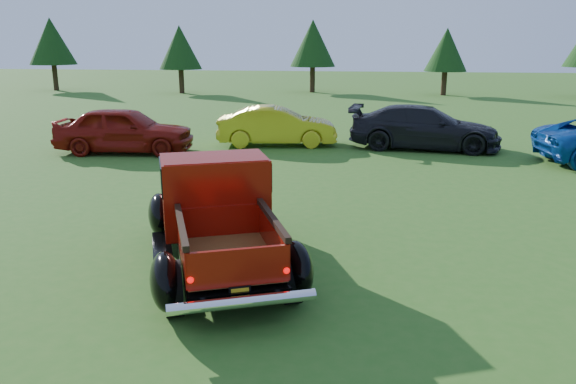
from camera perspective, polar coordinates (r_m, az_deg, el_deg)
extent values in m
plane|color=#30631C|center=(10.13, 2.57, -5.43)|extent=(120.00, 120.00, 0.00)
cylinder|color=#332114|center=(45.67, -22.56, 10.69)|extent=(0.36, 0.36, 1.87)
cone|color=black|center=(45.59, -22.90, 13.94)|extent=(3.33, 3.33, 3.33)
cylinder|color=#332114|center=(40.64, -10.77, 11.00)|extent=(0.36, 0.36, 1.66)
cone|color=black|center=(40.55, -10.93, 14.24)|extent=(2.94, 2.94, 2.94)
cylinder|color=#332114|center=(40.72, 2.50, 11.36)|extent=(0.36, 0.36, 1.80)
cone|color=black|center=(40.64, 2.54, 14.88)|extent=(3.20, 3.20, 3.20)
cylinder|color=#332114|center=(39.88, 15.56, 10.60)|extent=(0.36, 0.36, 1.58)
cone|color=black|center=(39.79, 15.79, 13.75)|extent=(2.82, 2.82, 2.82)
cylinder|color=black|center=(7.70, -11.59, -9.58)|extent=(0.49, 0.78, 0.75)
cylinder|color=black|center=(7.90, 0.23, -8.60)|extent=(0.49, 0.78, 0.75)
cylinder|color=black|center=(10.52, -12.36, -2.83)|extent=(0.49, 0.78, 0.75)
cylinder|color=black|center=(10.67, -3.73, -2.25)|extent=(0.49, 0.78, 0.75)
cube|color=black|center=(9.17, -7.04, -4.96)|extent=(2.87, 4.60, 0.19)
cube|color=maroon|center=(10.53, -8.15, -0.14)|extent=(2.01, 1.91, 0.58)
cube|color=silver|center=(11.23, -8.54, 0.76)|extent=(1.42, 0.61, 0.47)
cube|color=maroon|center=(9.27, -7.43, -0.16)|extent=(1.96, 1.63, 1.23)
cube|color=black|center=(9.19, -7.50, 1.82)|extent=(1.96, 1.56, 0.47)
cube|color=maroon|center=(9.14, -7.56, 3.38)|extent=(1.86, 1.51, 0.08)
cube|color=brown|center=(8.02, -6.03, -6.70)|extent=(1.88, 2.22, 0.05)
cube|color=maroon|center=(7.88, -10.69, -5.38)|extent=(0.74, 1.77, 0.49)
cube|color=maroon|center=(8.03, -1.57, -4.71)|extent=(0.74, 1.77, 0.49)
cube|color=maroon|center=(8.82, -6.94, -3.00)|extent=(1.20, 0.52, 0.49)
cube|color=maroon|center=(7.06, -5.01, -7.63)|extent=(1.20, 0.52, 0.49)
cube|color=black|center=(7.78, -10.79, -3.36)|extent=(0.78, 1.78, 0.08)
cube|color=black|center=(7.94, -1.59, -2.72)|extent=(0.78, 1.78, 0.08)
ellipsoid|color=black|center=(7.65, -12.35, -8.86)|extent=(0.77, 1.09, 0.83)
ellipsoid|color=black|center=(7.87, 0.90, -7.78)|extent=(0.77, 1.09, 0.83)
ellipsoid|color=black|center=(10.49, -12.91, -2.27)|extent=(0.77, 1.09, 0.83)
ellipsoid|color=black|center=(10.65, -3.24, -1.63)|extent=(0.77, 1.09, 0.83)
cube|color=black|center=(9.12, -12.61, -6.11)|extent=(1.01, 1.95, 0.06)
cube|color=black|center=(9.30, -1.48, -5.29)|extent=(1.01, 1.95, 0.06)
cylinder|color=silver|center=(7.00, -4.63, -11.07)|extent=(1.76, 0.82, 0.15)
cube|color=black|center=(7.15, -4.90, -10.04)|extent=(0.27, 0.12, 0.14)
cube|color=gold|center=(7.15, -4.89, -10.07)|extent=(0.21, 0.09, 0.09)
sphere|color=#CC0505|center=(7.02, -9.88, -8.80)|extent=(0.08, 0.08, 0.08)
sphere|color=#CC0505|center=(7.18, -0.15, -7.99)|extent=(0.08, 0.08, 0.08)
imported|color=maroon|center=(19.13, -16.27, 6.09)|extent=(4.54, 2.13, 1.50)
imported|color=gold|center=(19.70, -1.14, 6.71)|extent=(4.28, 2.03, 1.35)
imported|color=black|center=(19.63, 13.67, 6.40)|extent=(5.19, 2.56, 1.45)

